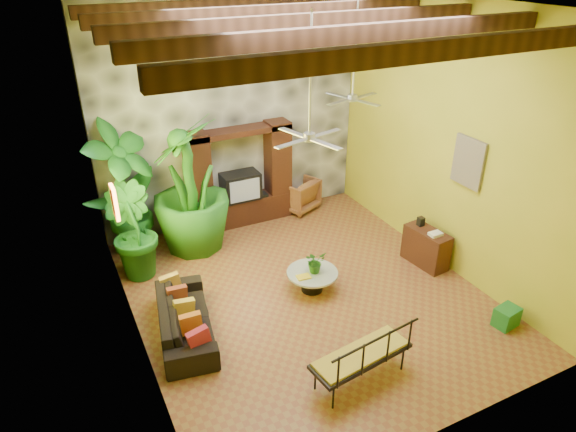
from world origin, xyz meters
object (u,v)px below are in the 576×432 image
ceiling_fan_front (309,124)px  green_bin (507,317)px  side_console (426,247)px  tall_plant_a (125,190)px  tall_plant_c (190,186)px  entertainment_center (240,184)px  coffee_table (312,278)px  sofa (185,318)px  ceiling_fan_back (353,87)px  tall_plant_b (131,232)px  iron_bench (364,355)px  wicker_armchair (297,194)px

ceiling_fan_front → green_bin: ceiling_fan_front is taller
ceiling_fan_front → side_console: bearing=4.3°
tall_plant_a → tall_plant_c: tall_plant_c is taller
entertainment_center → coffee_table: bearing=-86.9°
ceiling_fan_front → sofa: size_ratio=0.89×
ceiling_fan_back → ceiling_fan_front: bearing=-138.4°
tall_plant_b → side_console: size_ratio=1.99×
tall_plant_a → tall_plant_b: tall_plant_a is taller
ceiling_fan_back → sofa: 5.15m
tall_plant_c → side_console: size_ratio=3.02×
iron_bench → side_console: iron_bench is taller
sofa → tall_plant_b: size_ratio=1.11×
sofa → green_bin: (4.92, -2.23, -0.13)m
ceiling_fan_back → tall_plant_c: ceiling_fan_back is taller
ceiling_fan_front → green_bin: 4.70m
ceiling_fan_back → sofa: ceiling_fan_back is taller
ceiling_fan_back → iron_bench: (-1.89, -3.52, -2.87)m
sofa → wicker_armchair: 4.97m
tall_plant_b → green_bin: bearing=-39.8°
ceiling_fan_front → ceiling_fan_back: size_ratio=1.00×
entertainment_center → side_console: entertainment_center is taller
sofa → side_console: size_ratio=2.21×
side_console → wicker_armchair: bearing=103.1°
tall_plant_a → coffee_table: (2.68, -2.90, -1.16)m
side_console → tall_plant_a: bearing=142.5°
ceiling_fan_back → coffee_table: bearing=-141.0°
iron_bench → wicker_armchair: bearing=64.9°
entertainment_center → side_console: 4.29m
ceiling_fan_front → sofa: (-2.10, 0.31, -3.10)m
ceiling_fan_back → tall_plant_b: 4.99m
ceiling_fan_front → sofa: 3.75m
ceiling_fan_front → wicker_armchair: 4.94m
ceiling_fan_front → tall_plant_b: 4.25m
wicker_armchair → tall_plant_b: 4.30m
side_console → iron_bench: bearing=-150.4°
tall_plant_b → green_bin: size_ratio=4.69×
entertainment_center → ceiling_fan_back: 3.50m
iron_bench → coffee_table: bearing=71.8°
iron_bench → green_bin: size_ratio=4.03×
sofa → tall_plant_a: bearing=14.2°
ceiling_fan_front → sofa: bearing=171.7°
coffee_table → iron_bench: 2.42m
entertainment_center → tall_plant_c: (-1.31, -0.60, 0.47)m
tall_plant_c → side_console: bearing=-34.4°
sofa → iron_bench: 3.01m
wicker_armchair → side_console: bearing=86.3°
wicker_armchair → coffee_table: size_ratio=0.92×
entertainment_center → green_bin: 6.11m
entertainment_center → tall_plant_a: tall_plant_a is taller
coffee_table → side_console: size_ratio=1.00×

